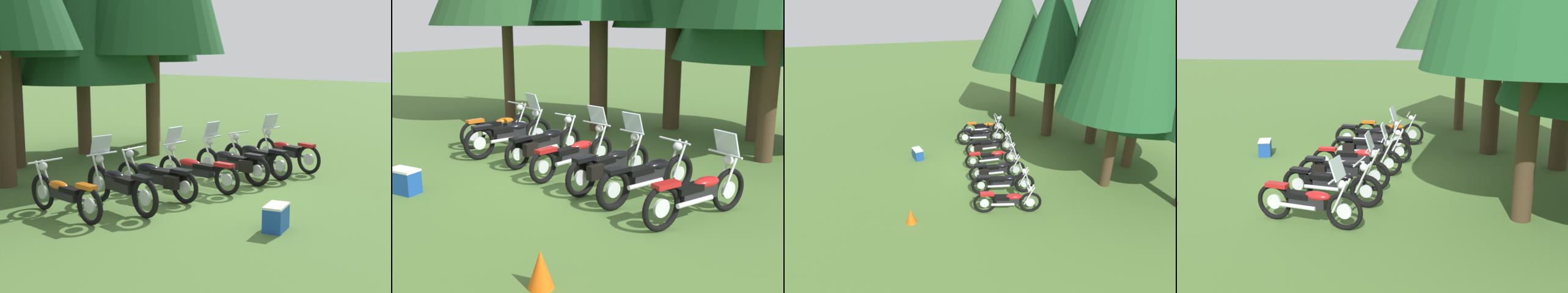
% 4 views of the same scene
% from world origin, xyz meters
% --- Properties ---
extents(ground_plane, '(80.00, 80.00, 0.00)m').
position_xyz_m(ground_plane, '(0.00, 0.00, 0.00)').
color(ground_plane, '#4C7033').
extents(motorcycle_0, '(0.76, 2.18, 1.00)m').
position_xyz_m(motorcycle_0, '(-3.15, 0.84, 0.44)').
color(motorcycle_0, black).
rests_on(motorcycle_0, ground_plane).
extents(motorcycle_1, '(0.77, 2.29, 1.39)m').
position_xyz_m(motorcycle_1, '(-2.16, 0.37, 0.49)').
color(motorcycle_1, black).
rests_on(motorcycle_1, ground_plane).
extents(motorcycle_2, '(0.64, 2.26, 0.99)m').
position_xyz_m(motorcycle_2, '(-1.06, 0.34, 0.45)').
color(motorcycle_2, black).
rests_on(motorcycle_2, ground_plane).
extents(motorcycle_3, '(0.77, 2.31, 1.34)m').
position_xyz_m(motorcycle_3, '(0.05, 0.14, 0.45)').
color(motorcycle_3, black).
rests_on(motorcycle_3, ground_plane).
extents(motorcycle_4, '(0.68, 2.19, 1.37)m').
position_xyz_m(motorcycle_4, '(1.13, -0.12, 0.46)').
color(motorcycle_4, black).
rests_on(motorcycle_4, ground_plane).
extents(motorcycle_5, '(0.82, 2.23, 1.01)m').
position_xyz_m(motorcycle_5, '(2.07, -0.21, 0.45)').
color(motorcycle_5, black).
rests_on(motorcycle_5, ground_plane).
extents(motorcycle_6, '(0.84, 2.15, 1.38)m').
position_xyz_m(motorcycle_6, '(3.16, -0.47, 0.47)').
color(motorcycle_6, black).
rests_on(motorcycle_6, ground_plane).
extents(picnic_cooler, '(0.61, 0.44, 0.46)m').
position_xyz_m(picnic_cooler, '(-1.57, -2.74, 0.23)').
color(picnic_cooler, '#19479E').
rests_on(picnic_cooler, ground_plane).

